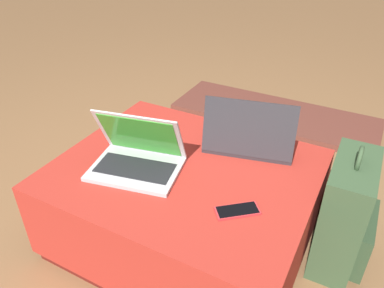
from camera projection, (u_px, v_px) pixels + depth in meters
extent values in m
plane|color=olive|center=(186.00, 237.00, 1.70)|extent=(14.00, 14.00, 0.00)
cube|color=maroon|center=(186.00, 233.00, 1.68)|extent=(0.97, 0.79, 0.05)
cube|color=#B22D23|center=(185.00, 200.00, 1.58)|extent=(1.01, 0.83, 0.34)
cube|color=silver|center=(136.00, 169.00, 1.46)|extent=(0.38, 0.31, 0.02)
cube|color=#232328|center=(135.00, 168.00, 1.45)|extent=(0.32, 0.19, 0.00)
cube|color=silver|center=(140.00, 135.00, 1.46)|extent=(0.36, 0.18, 0.22)
cube|color=green|center=(140.00, 136.00, 1.45)|extent=(0.32, 0.16, 0.20)
cube|color=#333338|center=(249.00, 143.00, 1.62)|extent=(0.41, 0.31, 0.02)
cube|color=#B2B2B7|center=(250.00, 140.00, 1.62)|extent=(0.35, 0.20, 0.00)
cube|color=#333338|center=(249.00, 129.00, 1.49)|extent=(0.37, 0.14, 0.23)
cube|color=green|center=(249.00, 129.00, 1.49)|extent=(0.33, 0.12, 0.20)
cube|color=red|center=(237.00, 211.00, 1.27)|extent=(0.16, 0.15, 0.01)
cube|color=black|center=(237.00, 210.00, 1.27)|extent=(0.14, 0.13, 0.00)
cube|color=#385133|center=(343.00, 214.00, 1.48)|extent=(0.16, 0.34, 0.48)
cube|color=#2F452B|center=(363.00, 239.00, 1.49)|extent=(0.06, 0.27, 0.22)
torus|color=#385133|center=(359.00, 159.00, 1.33)|extent=(0.02, 0.10, 0.10)
cube|color=brown|center=(274.00, 115.00, 2.64)|extent=(1.40, 0.50, 0.04)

